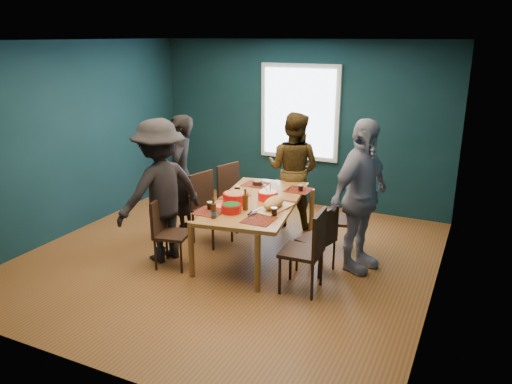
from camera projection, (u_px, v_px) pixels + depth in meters
room at (238, 150)px, 6.30m from camera, size 5.01×5.01×2.71m
dining_table at (257, 206)px, 6.37m from camera, size 1.29×2.10×0.75m
chair_left_far at (233, 191)px, 7.40m from camera, size 0.54×0.54×0.94m
chair_left_mid at (207, 202)px, 6.84m from camera, size 0.53×0.53×0.97m
chair_left_near at (166, 228)px, 6.11m from camera, size 0.46×0.46×0.86m
chair_right_far at (344, 214)px, 6.50m from camera, size 0.49×0.49×0.90m
chair_right_mid at (322, 235)px, 5.93m from camera, size 0.46×0.46×0.83m
chair_right_near at (310, 245)px, 5.46m from camera, size 0.45×0.45×0.96m
person_far_left at (181, 175)px, 7.07m from camera, size 0.59×0.72×1.71m
person_back at (293, 169)px, 7.39m from camera, size 0.86×0.68×1.70m
person_right at (360, 197)px, 5.91m from camera, size 0.77×1.18×1.86m
person_near_left at (160, 191)px, 6.20m from camera, size 1.07×1.34×1.81m
bowl_salad at (236, 197)px, 6.23m from camera, size 0.32×0.32×0.13m
bowl_dumpling at (268, 195)px, 6.37m from camera, size 0.26×0.26×0.24m
bowl_herbs at (231, 208)px, 5.91m from camera, size 0.24×0.24×0.10m
cutting_board at (274, 204)px, 6.01m from camera, size 0.37×0.69×0.15m
small_bowl at (258, 183)px, 6.99m from camera, size 0.15×0.15×0.06m
beer_bottle_a at (214, 211)px, 5.71m from camera, size 0.07×0.07×0.24m
beer_bottle_b at (245, 202)px, 5.98m from camera, size 0.07×0.07×0.26m
cola_glass_a at (210, 205)px, 6.01m from camera, size 0.07×0.07×0.10m
cola_glass_b at (274, 211)px, 5.80m from camera, size 0.07×0.07×0.10m
cola_glass_c at (301, 188)px, 6.71m from camera, size 0.07×0.07×0.09m
cola_glass_d at (237, 189)px, 6.61m from camera, size 0.08×0.08×0.11m
napkin_a at (282, 204)px, 6.21m from camera, size 0.14×0.14×0.00m
napkin_b at (221, 206)px, 6.15m from camera, size 0.17×0.17×0.00m
napkin_c at (256, 222)px, 5.61m from camera, size 0.18×0.18×0.00m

